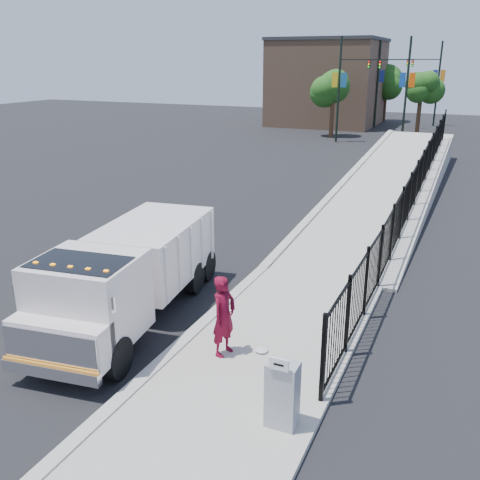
% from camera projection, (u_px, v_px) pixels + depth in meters
% --- Properties ---
extents(ground, '(120.00, 120.00, 0.00)m').
position_uv_depth(ground, '(205.00, 325.00, 13.42)').
color(ground, black).
rests_on(ground, ground).
extents(sidewalk, '(3.55, 12.00, 0.12)m').
position_uv_depth(sidewalk, '(243.00, 383.00, 10.93)').
color(sidewalk, '#9E998E').
rests_on(sidewalk, ground).
extents(curb, '(0.30, 12.00, 0.16)m').
position_uv_depth(curb, '(163.00, 362.00, 11.67)').
color(curb, '#ADAAA3').
rests_on(curb, ground).
extents(ramp, '(3.95, 24.06, 3.19)m').
position_uv_depth(ramp, '(393.00, 194.00, 26.45)').
color(ramp, '#9E998E').
rests_on(ramp, ground).
extents(iron_fence, '(0.10, 28.00, 1.80)m').
position_uv_depth(iron_fence, '(415.00, 198.00, 22.15)').
color(iron_fence, black).
rests_on(iron_fence, ground).
extents(truck, '(3.08, 7.14, 2.37)m').
position_uv_depth(truck, '(127.00, 272.00, 13.26)').
color(truck, black).
rests_on(truck, ground).
extents(worker, '(0.56, 0.74, 1.84)m').
position_uv_depth(worker, '(224.00, 316.00, 11.64)').
color(worker, maroon).
rests_on(worker, sidewalk).
extents(utility_cabinet, '(0.55, 0.40, 1.25)m').
position_uv_depth(utility_cabinet, '(282.00, 394.00, 9.41)').
color(utility_cabinet, gray).
rests_on(utility_cabinet, sidewalk).
extents(arrow_sign, '(0.35, 0.04, 0.22)m').
position_uv_depth(arrow_sign, '(279.00, 364.00, 8.99)').
color(arrow_sign, white).
rests_on(arrow_sign, utility_cabinet).
extents(debris, '(0.31, 0.31, 0.08)m').
position_uv_depth(debris, '(262.00, 350.00, 11.98)').
color(debris, silver).
rests_on(debris, sidewalk).
extents(light_pole_0, '(3.77, 0.22, 8.00)m').
position_uv_depth(light_pole_0, '(343.00, 86.00, 41.52)').
color(light_pole_0, black).
rests_on(light_pole_0, ground).
extents(light_pole_1, '(3.77, 0.22, 8.00)m').
position_uv_depth(light_pole_1, '(403.00, 86.00, 41.67)').
color(light_pole_1, black).
rests_on(light_pole_1, ground).
extents(light_pole_2, '(3.77, 0.22, 8.00)m').
position_uv_depth(light_pole_2, '(381.00, 81.00, 50.75)').
color(light_pole_2, black).
rests_on(light_pole_2, ground).
extents(light_pole_3, '(3.78, 0.22, 8.00)m').
position_uv_depth(light_pole_3, '(435.00, 80.00, 52.20)').
color(light_pole_3, black).
rests_on(light_pole_3, ground).
extents(tree_0, '(2.75, 2.75, 5.38)m').
position_uv_depth(tree_0, '(333.00, 89.00, 44.34)').
color(tree_0, '#382314').
rests_on(tree_0, ground).
extents(tree_1, '(2.04, 2.04, 5.02)m').
position_uv_depth(tree_1, '(421.00, 90.00, 44.93)').
color(tree_1, '#382314').
rests_on(tree_1, ground).
extents(tree_2, '(3.26, 3.26, 5.63)m').
position_uv_depth(tree_2, '(387.00, 83.00, 55.89)').
color(tree_2, '#382314').
rests_on(tree_2, ground).
extents(building, '(10.00, 10.00, 8.00)m').
position_uv_depth(building, '(327.00, 84.00, 53.66)').
color(building, '#8C664C').
rests_on(building, ground).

